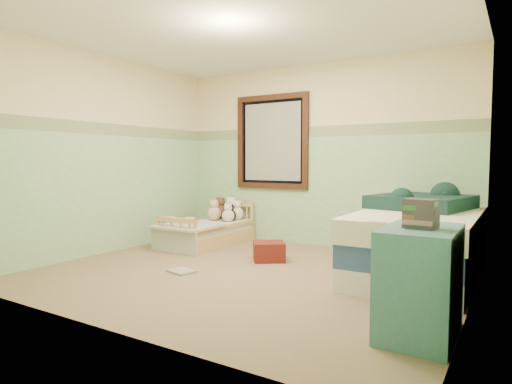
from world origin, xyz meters
The scene contains 31 objects.
floor centered at (0.00, 0.00, -0.01)m, with size 4.20×3.60×0.02m, color #736551.
ceiling centered at (0.00, 0.00, 2.51)m, with size 4.20×3.60×0.02m, color white.
wall_back centered at (0.00, 1.80, 1.25)m, with size 4.20×0.04×2.50m, color beige.
wall_front centered at (0.00, -1.80, 1.25)m, with size 4.20×0.04×2.50m, color beige.
wall_left centered at (-2.10, 0.00, 1.25)m, with size 0.04×3.60×2.50m, color beige.
wall_right centered at (2.10, 0.00, 1.25)m, with size 0.04×3.60×2.50m, color beige.
wainscot_mint centered at (0.00, 1.79, 0.75)m, with size 4.20×0.01×1.50m, color #8BB48C.
border_strip centered at (0.00, 1.79, 1.57)m, with size 4.20×0.01×0.15m, color #3B6140.
window_frame centered at (-0.70, 1.76, 1.45)m, with size 1.16×0.06×1.36m, color black.
window_blinds centered at (-0.70, 1.77, 1.45)m, with size 0.92×0.01×1.12m, color #B4B4B1.
toddler_bed_frame centered at (-1.33, 1.05, 0.09)m, with size 0.69×1.38×0.18m, color tan.
toddler_mattress centered at (-1.33, 1.05, 0.24)m, with size 0.63×1.32×0.12m, color white.
patchwork_quilt centered at (-1.33, 0.62, 0.31)m, with size 0.75×0.69×0.03m, color #6697B9.
plush_bed_brown centered at (-1.48, 1.55, 0.41)m, with size 0.22×0.22×0.22m, color brown.
plush_bed_white centered at (-1.28, 1.55, 0.41)m, with size 0.23×0.23×0.23m, color white.
plush_bed_tan centered at (-1.43, 1.33, 0.40)m, with size 0.21×0.21×0.21m, color #D9B48C.
plush_bed_dark centered at (-1.20, 1.33, 0.38)m, with size 0.16×0.16×0.16m, color black.
plush_floor_cream centered at (-1.95, 0.97, 0.12)m, with size 0.25×0.25×0.25m, color #EDE5CF.
plush_floor_tan centered at (-1.49, 0.86, 0.13)m, with size 0.27×0.27×0.27m, color #D9B48C.
twin_bed_frame centered at (1.55, 0.86, 0.11)m, with size 1.05×2.11×0.22m, color silver.
twin_boxspring centered at (1.55, 0.86, 0.33)m, with size 1.05×2.11×0.22m, color navy.
twin_mattress centered at (1.55, 0.86, 0.55)m, with size 1.10×2.15×0.22m, color white.
teal_blanket centered at (1.50, 1.16, 0.73)m, with size 0.90×0.95×0.14m, color black.
dresser centered at (1.86, -0.76, 0.36)m, with size 0.45×0.73×0.73m, color teal.
book_stack centered at (1.86, -0.79, 0.82)m, with size 0.19×0.15×0.19m, color brown.
red_pillow centered at (-0.08, 0.61, 0.11)m, with size 0.36×0.31×0.22m, color maroon.
floor_book centered at (-0.60, -0.34, 0.01)m, with size 0.27×0.21×0.03m, color gold.
extra_plush_0 centered at (-1.17, 1.31, 0.39)m, with size 0.18×0.18×0.18m, color #EDE5CF.
extra_plush_1 centered at (-1.54, 1.53, 0.39)m, with size 0.19×0.19×0.19m, color #D9B48C.
extra_plush_2 centered at (-1.19, 1.41, 0.38)m, with size 0.17×0.17×0.17m, color black.
extra_plush_3 centered at (-1.17, 1.55, 0.40)m, with size 0.19×0.19×0.19m, color #EDE5CF.
Camera 1 is at (2.41, -3.75, 1.16)m, focal length 30.42 mm.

